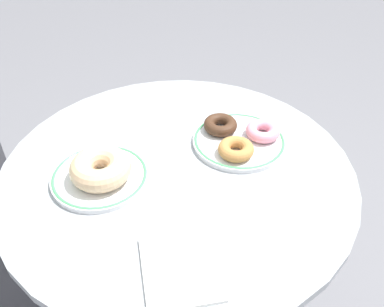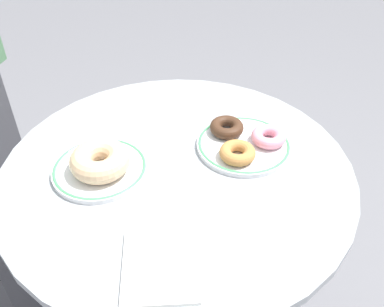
% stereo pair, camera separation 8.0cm
% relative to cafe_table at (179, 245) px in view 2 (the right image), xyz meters
% --- Properties ---
extents(cafe_table, '(0.67, 0.67, 0.78)m').
position_rel_cafe_table_xyz_m(cafe_table, '(0.00, 0.00, 0.00)').
color(cafe_table, '#999EA3').
rests_on(cafe_table, ground).
extents(plate_left, '(0.18, 0.18, 0.01)m').
position_rel_cafe_table_xyz_m(plate_left, '(-0.14, 0.02, 0.24)').
color(plate_left, white).
rests_on(plate_left, cafe_table).
extents(plate_right, '(0.19, 0.19, 0.01)m').
position_rel_cafe_table_xyz_m(plate_right, '(0.14, 0.03, 0.24)').
color(plate_right, white).
rests_on(plate_right, cafe_table).
extents(donut_glazed, '(0.15, 0.15, 0.04)m').
position_rel_cafe_table_xyz_m(donut_glazed, '(-0.14, 0.01, 0.27)').
color(donut_glazed, '#E0B789').
rests_on(donut_glazed, plate_left).
extents(donut_pink_frosted, '(0.09, 0.09, 0.02)m').
position_rel_cafe_table_xyz_m(donut_pink_frosted, '(0.19, 0.02, 0.26)').
color(donut_pink_frosted, pink).
rests_on(donut_pink_frosted, plate_right).
extents(donut_chocolate, '(0.10, 0.10, 0.02)m').
position_rel_cafe_table_xyz_m(donut_chocolate, '(0.12, 0.07, 0.26)').
color(donut_chocolate, '#422819').
rests_on(donut_chocolate, plate_right).
extents(donut_old_fashioned, '(0.08, 0.08, 0.02)m').
position_rel_cafe_table_xyz_m(donut_old_fashioned, '(0.12, -0.01, 0.26)').
color(donut_old_fashioned, '#BC7F42').
rests_on(donut_old_fashioned, plate_right).
extents(paper_napkin, '(0.13, 0.15, 0.01)m').
position_rel_cafe_table_xyz_m(paper_napkin, '(-0.07, -0.22, 0.24)').
color(paper_napkin, white).
rests_on(paper_napkin, cafe_table).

